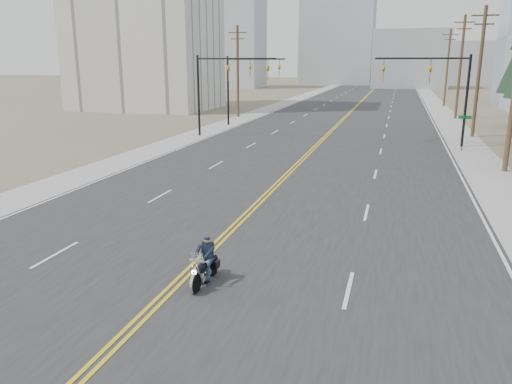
{
  "coord_description": "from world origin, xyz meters",
  "views": [
    {
      "loc": [
        6.03,
        -9.57,
        6.47
      ],
      "look_at": [
        0.98,
        8.29,
        1.6
      ],
      "focal_mm": 35.0,
      "sensor_mm": 36.0,
      "label": 1
    }
  ],
  "objects": [
    {
      "name": "traffic_mast_left",
      "position": [
        -8.98,
        32.0,
        4.94
      ],
      "size": [
        7.1,
        0.26,
        7.0
      ],
      "color": "black",
      "rests_on": "ground"
    },
    {
      "name": "traffic_mast_right",
      "position": [
        8.98,
        32.0,
        4.94
      ],
      "size": [
        7.1,
        0.26,
        7.0
      ],
      "color": "black",
      "rests_on": "ground"
    },
    {
      "name": "haze_bldg_a",
      "position": [
        -35.0,
        115.0,
        11.0
      ],
      "size": [
        14.0,
        12.0,
        22.0
      ],
      "primitive_type": "cube",
      "color": "#B7BCC6",
      "rests_on": "ground"
    },
    {
      "name": "haze_bldg_b",
      "position": [
        8.0,
        125.0,
        7.0
      ],
      "size": [
        18.0,
        14.0,
        14.0
      ],
      "primitive_type": "cube",
      "color": "#ADB2B7",
      "rests_on": "ground"
    },
    {
      "name": "utility_pole_e",
      "position": [
        12.5,
        70.0,
        5.73
      ],
      "size": [
        2.2,
        0.3,
        11.0
      ],
      "color": "brown",
      "rests_on": "ground"
    },
    {
      "name": "haze_bldg_f",
      "position": [
        -50.0,
        130.0,
        8.0
      ],
      "size": [
        12.0,
        12.0,
        16.0
      ],
      "primitive_type": "cube",
      "color": "#ADB2B7",
      "rests_on": "ground"
    },
    {
      "name": "haze_bldg_d",
      "position": [
        -12.0,
        140.0,
        13.0
      ],
      "size": [
        20.0,
        15.0,
        26.0
      ],
      "primitive_type": "cube",
      "color": "#ADB2B7",
      "rests_on": "ground"
    },
    {
      "name": "motorcyclist",
      "position": [
        0.8,
        3.29,
        0.7
      ],
      "size": [
        0.84,
        1.83,
        1.41
      ],
      "primitive_type": null,
      "rotation": [
        0.0,
        0.0,
        3.1
      ],
      "color": "black",
      "rests_on": "ground"
    },
    {
      "name": "road",
      "position": [
        0.0,
        70.0,
        0.01
      ],
      "size": [
        20.0,
        200.0,
        0.01
      ],
      "primitive_type": "cube",
      "color": "#303033",
      "rests_on": "ground"
    },
    {
      "name": "utility_pole_left",
      "position": [
        -12.5,
        48.0,
        5.48
      ],
      "size": [
        2.2,
        0.3,
        10.5
      ],
      "color": "brown",
      "rests_on": "ground"
    },
    {
      "name": "utility_pole_d",
      "position": [
        12.5,
        53.0,
        5.98
      ],
      "size": [
        2.2,
        0.3,
        11.5
      ],
      "color": "brown",
      "rests_on": "ground"
    },
    {
      "name": "ground_plane",
      "position": [
        0.0,
        0.0,
        0.0
      ],
      "size": [
        400.0,
        400.0,
        0.0
      ],
      "primitive_type": "plane",
      "color": "#776D56",
      "rests_on": "ground"
    },
    {
      "name": "sidewalk_right",
      "position": [
        11.5,
        70.0,
        0.01
      ],
      "size": [
        3.0,
        200.0,
        0.01
      ],
      "primitive_type": "cube",
      "color": "#A5A5A0",
      "rests_on": "ground"
    },
    {
      "name": "traffic_mast_far",
      "position": [
        -9.31,
        40.0,
        4.87
      ],
      "size": [
        6.1,
        0.26,
        7.0
      ],
      "color": "black",
      "rests_on": "ground"
    },
    {
      "name": "haze_bldg_e",
      "position": [
        25.0,
        150.0,
        6.0
      ],
      "size": [
        14.0,
        14.0,
        12.0
      ],
      "primitive_type": "cube",
      "color": "#B7BCC6",
      "rests_on": "ground"
    },
    {
      "name": "utility_pole_c",
      "position": [
        12.5,
        38.0,
        5.73
      ],
      "size": [
        2.2,
        0.3,
        11.0
      ],
      "color": "brown",
      "rests_on": "ground"
    },
    {
      "name": "sidewalk_left",
      "position": [
        -11.5,
        70.0,
        0.01
      ],
      "size": [
        3.0,
        200.0,
        0.01
      ],
      "primitive_type": "cube",
      "color": "#A5A5A0",
      "rests_on": "ground"
    },
    {
      "name": "street_sign",
      "position": [
        10.8,
        30.0,
        1.8
      ],
      "size": [
        0.9,
        0.06,
        2.62
      ],
      "color": "black",
      "rests_on": "ground"
    }
  ]
}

